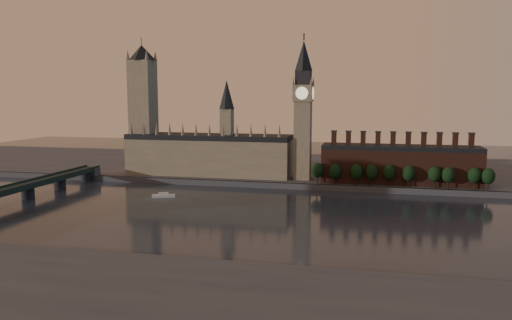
{
  "coord_description": "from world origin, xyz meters",
  "views": [
    {
      "loc": [
        58.98,
        -257.27,
        66.98
      ],
      "look_at": [
        -12.95,
        55.0,
        24.86
      ],
      "focal_mm": 35.0,
      "sensor_mm": 36.0,
      "label": 1
    }
  ],
  "objects_px": {
    "big_ben": "(303,108)",
    "westminster_bridge": "(6,194)",
    "victoria_tower": "(143,104)",
    "river_boat": "(164,195)"
  },
  "relations": [
    {
      "from": "big_ben",
      "to": "westminster_bridge",
      "type": "xyz_separation_m",
      "value": [
        -165.0,
        -112.7,
        -49.39
      ]
    },
    {
      "from": "big_ben",
      "to": "westminster_bridge",
      "type": "height_order",
      "value": "big_ben"
    },
    {
      "from": "big_ben",
      "to": "westminster_bridge",
      "type": "distance_m",
      "value": 205.83
    },
    {
      "from": "victoria_tower",
      "to": "westminster_bridge",
      "type": "relative_size",
      "value": 0.54
    },
    {
      "from": "westminster_bridge",
      "to": "big_ben",
      "type": "bearing_deg",
      "value": 34.33
    },
    {
      "from": "river_boat",
      "to": "westminster_bridge",
      "type": "bearing_deg",
      "value": -172.4
    },
    {
      "from": "big_ben",
      "to": "victoria_tower",
      "type": "bearing_deg",
      "value": 177.8
    },
    {
      "from": "big_ben",
      "to": "river_boat",
      "type": "height_order",
      "value": "big_ben"
    },
    {
      "from": "big_ben",
      "to": "river_boat",
      "type": "distance_m",
      "value": 120.19
    },
    {
      "from": "westminster_bridge",
      "to": "river_boat",
      "type": "bearing_deg",
      "value": 28.79
    }
  ]
}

